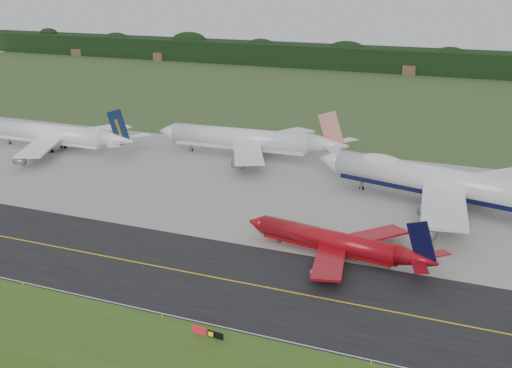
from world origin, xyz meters
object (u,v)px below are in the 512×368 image
object	(u,v)px
jet_navy_gold	(56,135)
taxiway_sign	(207,333)
jet_ba_747	(445,183)
jet_star_tail	(250,140)
jet_red_737	(338,243)

from	to	relation	value
jet_navy_gold	taxiway_sign	xyz separation A→B (m)	(95.06, -81.95, -3.45)
jet_ba_747	jet_star_tail	xyz separation A→B (m)	(-58.65, 22.86, -0.78)
jet_ba_747	taxiway_sign	size ratio (longest dim) A/B	12.72
jet_navy_gold	jet_star_tail	world-z (taller)	jet_star_tail
jet_navy_gold	taxiway_sign	world-z (taller)	jet_navy_gold
taxiway_sign	jet_navy_gold	bearing A→B (deg)	139.23
jet_star_tail	taxiway_sign	bearing A→B (deg)	-68.34
taxiway_sign	jet_star_tail	bearing A→B (deg)	111.66
jet_star_tail	taxiway_sign	world-z (taller)	jet_star_tail
jet_red_737	taxiway_sign	world-z (taller)	jet_red_737
jet_navy_gold	jet_star_tail	xyz separation A→B (m)	(56.03, 16.29, 0.39)
jet_red_737	jet_star_tail	size ratio (longest dim) A/B	0.68
jet_red_737	taxiway_sign	bearing A→B (deg)	-100.81
jet_star_tail	jet_navy_gold	bearing A→B (deg)	-163.79
jet_ba_747	jet_red_737	xyz separation A→B (m)	(-12.48, -37.97, -2.94)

